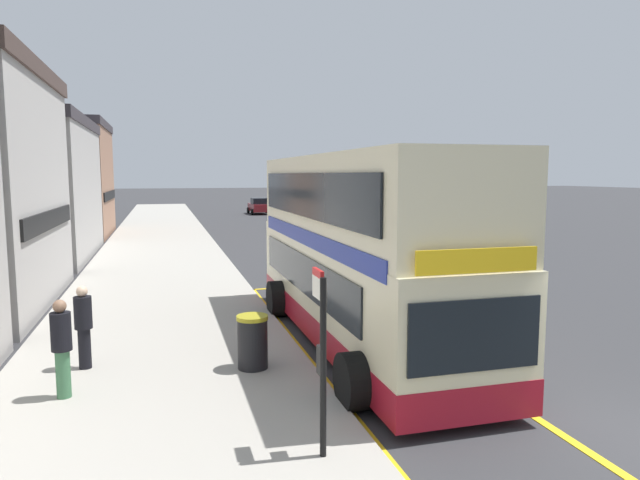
{
  "coord_description": "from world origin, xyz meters",
  "views": [
    {
      "loc": [
        -6.85,
        -5.93,
        3.97
      ],
      "look_at": [
        -2.94,
        8.02,
        2.28
      ],
      "focal_mm": 31.61,
      "sensor_mm": 36.0,
      "label": 1
    }
  ],
  "objects": [
    {
      "name": "bus_bay_markings",
      "position": [
        -2.49,
        6.26,
        0.01
      ],
      "size": [
        3.02,
        13.91,
        0.01
      ],
      "color": "gold",
      "rests_on": "ground"
    },
    {
      "name": "terrace_far",
      "position": [
        -13.78,
        23.32,
        3.34
      ],
      "size": [
        7.31,
        10.83,
        6.67
      ],
      "color": "#B2ADA8",
      "rests_on": "ground"
    },
    {
      "name": "parked_car_teal_across",
      "position": [
        4.92,
        41.73,
        0.8
      ],
      "size": [
        2.09,
        4.2,
        1.62
      ],
      "rotation": [
        0.0,
        0.0,
        0.03
      ],
      "color": "#196066",
      "rests_on": "ground"
    },
    {
      "name": "ground_plane",
      "position": [
        0.0,
        32.0,
        0.0
      ],
      "size": [
        260.0,
        260.0,
        0.0
      ],
      "primitive_type": "plane",
      "color": "#333335"
    },
    {
      "name": "pedestrian_waiting_near_sign",
      "position": [
        -8.42,
        5.75,
        1.04
      ],
      "size": [
        0.34,
        0.34,
        1.66
      ],
      "color": "black",
      "rests_on": "pavement_near"
    },
    {
      "name": "litter_bin",
      "position": [
        -5.21,
        4.86,
        0.68
      ],
      "size": [
        0.63,
        0.63,
        1.06
      ],
      "color": "black",
      "rests_on": "pavement_near"
    },
    {
      "name": "parked_car_maroon_kerbside",
      "position": [
        4.92,
        35.25,
        0.8
      ],
      "size": [
        2.09,
        4.2,
        1.62
      ],
      "rotation": [
        0.0,
        0.0,
        3.16
      ],
      "color": "maroon",
      "rests_on": "ground"
    },
    {
      "name": "parked_car_maroon_far",
      "position": [
        2.55,
        50.24,
        0.8
      ],
      "size": [
        2.09,
        4.2,
        1.62
      ],
      "rotation": [
        0.0,
        0.0,
        3.12
      ],
      "color": "maroon",
      "rests_on": "ground"
    },
    {
      "name": "pedestrian_further_back",
      "position": [
        -8.58,
        4.27,
        1.08
      ],
      "size": [
        0.34,
        0.34,
        1.72
      ],
      "color": "#3F724C",
      "rests_on": "pavement_near"
    },
    {
      "name": "pavement_near",
      "position": [
        -7.0,
        32.0,
        0.07
      ],
      "size": [
        6.0,
        76.0,
        0.14
      ],
      "primitive_type": "cube",
      "color": "#A39E93",
      "rests_on": "ground"
    },
    {
      "name": "bus_stop_sign",
      "position": [
        -4.83,
        1.18,
        1.66
      ],
      "size": [
        0.09,
        0.51,
        2.55
      ],
      "color": "black",
      "rests_on": "pavement_near"
    },
    {
      "name": "terrace_end",
      "position": [
        -13.81,
        33.38,
        3.68
      ],
      "size": [
        7.38,
        9.0,
        7.35
      ],
      "color": "#9E7056",
      "rests_on": "ground"
    },
    {
      "name": "double_decker_bus",
      "position": [
        -2.46,
        6.46,
        2.06
      ],
      "size": [
        3.21,
        10.45,
        4.4
      ],
      "color": "beige",
      "rests_on": "ground"
    }
  ]
}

